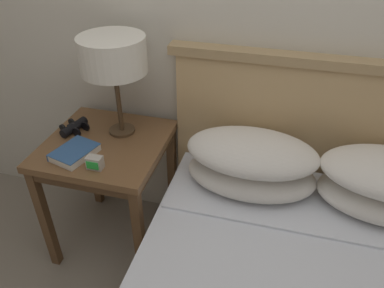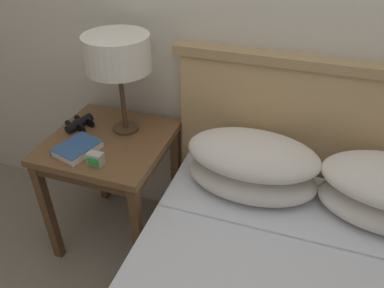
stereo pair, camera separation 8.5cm
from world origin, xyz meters
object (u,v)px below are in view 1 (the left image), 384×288
Objects in this scene: table_lamp at (113,56)px; book_on_nightstand at (74,152)px; alarm_clock at (95,163)px; nightstand at (107,156)px; binoculars_pair at (74,127)px.

table_lamp is 2.15× the size of book_on_nightstand.
table_lamp reaches higher than book_on_nightstand.
alarm_clock is at bearing -88.03° from table_lamp.
book_on_nightstand is at bearing 156.06° from alarm_clock.
table_lamp is at bearing 91.97° from alarm_clock.
nightstand is 2.95× the size of book_on_nightstand.
alarm_clock is at bearing -74.85° from nightstand.
alarm_clock is (0.25, -0.25, 0.01)m from binoculars_pair.
binoculars_pair is (-0.11, 0.19, 0.00)m from book_on_nightstand.
book_on_nightstand is 0.22m from binoculars_pair.
book_on_nightstand reaches higher than nightstand.
alarm_clock is (0.01, -0.31, -0.37)m from table_lamp.
nightstand is 0.50m from table_lamp.
table_lamp is 2.98× the size of binoculars_pair.
table_lamp is (0.04, 0.11, 0.49)m from nightstand.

